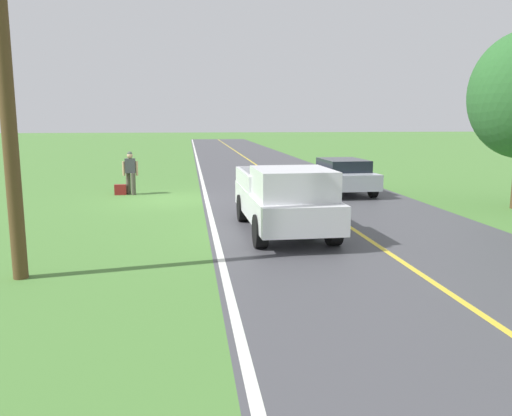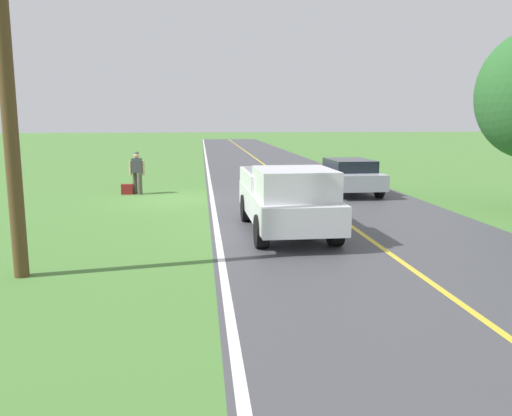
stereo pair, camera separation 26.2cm
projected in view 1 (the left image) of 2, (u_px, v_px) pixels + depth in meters
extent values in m
plane|color=#4C7F38|center=(170.00, 200.00, 19.64)|extent=(200.00, 200.00, 0.00)
cube|color=#47474C|center=(305.00, 197.00, 20.31)|extent=(8.05, 120.00, 0.00)
cube|color=silver|center=(207.00, 199.00, 19.81)|extent=(0.16, 117.60, 0.00)
cube|color=gold|center=(305.00, 197.00, 20.30)|extent=(0.14, 117.60, 0.00)
cylinder|color=#4C473D|center=(133.00, 184.00, 20.86)|extent=(0.18, 0.18, 0.88)
cylinder|color=#4C473D|center=(128.00, 183.00, 21.06)|extent=(0.18, 0.18, 0.88)
cube|color=#3F3F47|center=(130.00, 166.00, 20.84)|extent=(0.40, 0.26, 0.58)
sphere|color=tan|center=(130.00, 156.00, 20.77)|extent=(0.23, 0.23, 0.23)
sphere|color=#4C564C|center=(130.00, 154.00, 20.76)|extent=(0.20, 0.20, 0.20)
cube|color=#591E19|center=(131.00, 165.00, 21.03)|extent=(0.32, 0.20, 0.44)
cylinder|color=tan|center=(137.00, 168.00, 20.87)|extent=(0.10, 0.10, 0.58)
cylinder|color=tan|center=(124.00, 169.00, 20.80)|extent=(0.10, 0.10, 0.58)
cube|color=maroon|center=(120.00, 190.00, 20.89)|extent=(0.46, 0.21, 0.42)
cube|color=silver|center=(283.00, 204.00, 14.06)|extent=(2.10, 5.44, 0.70)
cube|color=silver|center=(293.00, 183.00, 12.78)|extent=(1.88, 2.20, 0.72)
cube|color=black|center=(293.00, 180.00, 12.77)|extent=(1.70, 1.33, 0.43)
cube|color=silver|center=(307.00, 178.00, 15.15)|extent=(0.16, 3.03, 0.45)
cube|color=silver|center=(243.00, 179.00, 14.87)|extent=(0.16, 3.03, 0.45)
cube|color=silver|center=(267.00, 173.00, 16.49)|extent=(1.84, 0.14, 0.45)
cylinder|color=black|center=(333.00, 229.00, 12.54)|extent=(0.32, 0.81, 0.80)
cylinder|color=black|center=(260.00, 231.00, 12.28)|extent=(0.32, 0.81, 0.80)
cylinder|color=black|center=(302.00, 206.00, 15.76)|extent=(0.32, 0.81, 0.80)
cylinder|color=black|center=(243.00, 208.00, 15.50)|extent=(0.32, 0.81, 0.80)
cube|color=#B2B7C1|center=(341.00, 177.00, 21.43)|extent=(1.97, 4.45, 0.62)
cube|color=black|center=(343.00, 165.00, 21.14)|extent=(1.69, 2.42, 0.46)
cylinder|color=black|center=(312.00, 181.00, 22.71)|extent=(0.26, 0.67, 0.66)
cylinder|color=black|center=(349.00, 181.00, 22.97)|extent=(0.26, 0.67, 0.66)
cylinder|color=black|center=(331.00, 190.00, 19.99)|extent=(0.26, 0.67, 0.66)
cylinder|color=black|center=(373.00, 189.00, 20.25)|extent=(0.26, 0.67, 0.66)
cylinder|color=brown|center=(2.00, 42.00, 9.24)|extent=(0.28, 0.28, 8.76)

